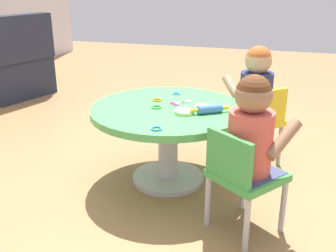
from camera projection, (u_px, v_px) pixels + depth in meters
ground_plane at (168, 179)px, 2.47m from camera, size 10.00×10.00×0.00m
craft_table at (168, 125)px, 2.34m from camera, size 0.91×0.91×0.48m
child_chair_left at (242, 175)px, 1.87m from camera, size 0.42×0.42×0.54m
seated_child_left at (252, 129)px, 1.81m from camera, size 0.44×0.42×0.51m
child_chair_right at (257, 120)px, 2.59m from camera, size 0.42×0.42×0.54m
seated_child_right at (256, 86)px, 2.55m from camera, size 0.44×0.43×0.51m
armchair_dark at (10, 67)px, 4.14m from camera, size 0.88×0.89×0.85m
rolling_pin at (210, 109)px, 2.19m from camera, size 0.14×0.20×0.05m
craft_scissors at (178, 103)px, 2.36m from camera, size 0.13×0.13×0.01m
playdough_blob_0 at (184, 112)px, 2.19m from camera, size 0.11×0.11×0.02m
playdough_blob_1 at (204, 107)px, 2.27m from camera, size 0.11×0.11×0.02m
cookie_cutter_0 at (156, 129)px, 1.96m from camera, size 0.06×0.06×0.01m
cookie_cutter_1 at (157, 107)px, 2.29m from camera, size 0.06×0.06×0.01m
cookie_cutter_2 at (176, 93)px, 2.56m from camera, size 0.05×0.05×0.01m
cookie_cutter_3 at (157, 100)px, 2.42m from camera, size 0.06×0.06×0.01m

